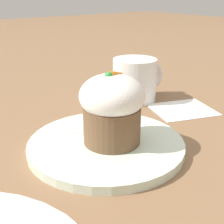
{
  "coord_description": "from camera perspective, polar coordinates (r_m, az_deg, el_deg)",
  "views": [
    {
      "loc": [
        -0.23,
        -0.31,
        0.21
      ],
      "look_at": [
        0.01,
        -0.01,
        0.06
      ],
      "focal_mm": 50.0,
      "sensor_mm": 36.0,
      "label": 1
    }
  ],
  "objects": [
    {
      "name": "dessert_plate",
      "position": [
        0.44,
        -1.09,
        -5.99
      ],
      "size": [
        0.22,
        0.22,
        0.01
      ],
      "color": "silver",
      "rests_on": "ground_plane"
    },
    {
      "name": "coffee_cup",
      "position": [
        0.62,
        4.31,
        5.92
      ],
      "size": [
        0.12,
        0.09,
        0.08
      ],
      "color": "white",
      "rests_on": "ground_plane"
    },
    {
      "name": "ground_plane",
      "position": [
        0.44,
        -1.08,
        -6.69
      ],
      "size": [
        4.0,
        4.0,
        0.0
      ],
      "primitive_type": "plane",
      "color": "#846042"
    },
    {
      "name": "carrot_cake",
      "position": [
        0.41,
        0.0,
        0.78
      ],
      "size": [
        0.09,
        0.09,
        0.1
      ],
      "color": "brown",
      "rests_on": "dessert_plate"
    },
    {
      "name": "spoon",
      "position": [
        0.44,
        -1.89,
        -4.6
      ],
      "size": [
        0.06,
        0.11,
        0.01
      ],
      "color": "silver",
      "rests_on": "dessert_plate"
    },
    {
      "name": "paper_napkin",
      "position": [
        0.59,
        12.76,
        0.48
      ],
      "size": [
        0.13,
        0.12,
        0.0
      ],
      "color": "white",
      "rests_on": "ground_plane"
    }
  ]
}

